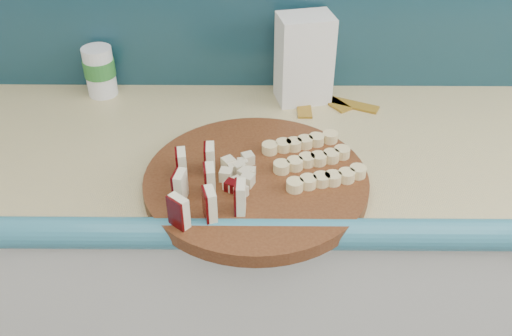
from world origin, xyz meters
The scene contains 8 objects.
kitchen_counter centered at (0.10, 1.50, 0.46)m, with size 2.20×0.63×0.91m.
cutting_board centered at (-0.20, 1.34, 0.92)m, with size 0.45×0.45×0.03m, color #46210F.
apple_wedges centered at (-0.30, 1.27, 0.97)m, with size 0.15×0.20×0.06m.
apple_chunks centered at (-0.22, 1.33, 0.95)m, with size 0.07×0.07×0.02m.
banana_slices centered at (-0.08, 1.38, 0.95)m, with size 0.21×0.21×0.02m.
flour_bag centered at (-0.08, 1.71, 1.02)m, with size 0.13×0.09×0.22m, color white.
canister centered at (-0.59, 1.73, 0.98)m, with size 0.08×0.08×0.13m.
banana_peel centered at (-0.02, 1.69, 0.91)m, with size 0.21×0.17×0.01m.
Camera 1 is at (-0.19, 0.43, 1.63)m, focal length 40.00 mm.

